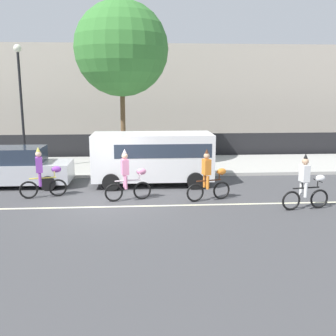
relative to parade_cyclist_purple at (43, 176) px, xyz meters
name	(u,v)px	position (x,y,z in m)	size (l,w,h in m)	color
ground_plane	(110,203)	(2.51, -0.88, -0.84)	(80.00, 80.00, 0.00)	#424244
road_centre_line	(109,207)	(2.51, -1.38, -0.84)	(36.00, 0.14, 0.01)	beige
sidewalk_curb	(119,166)	(2.51, 5.62, -0.77)	(60.00, 5.00, 0.15)	#ADAAA3
fence_line	(121,146)	(2.51, 8.52, -0.14)	(40.00, 0.08, 1.40)	black
building_backdrop	(169,95)	(5.97, 17.12, 2.68)	(28.00, 8.00, 7.03)	#B2A899
parade_cyclist_purple	(43,176)	(0.00, 0.00, 0.00)	(1.69, 0.59, 1.92)	black
parade_cyclist_pink	(128,178)	(3.18, -0.63, 0.00)	(1.69, 0.56, 1.92)	black
parade_cyclist_orange	(209,178)	(6.11, -0.83, 0.00)	(1.68, 0.61, 1.92)	black
parade_cyclist_zebra	(307,185)	(9.20, -2.12, 0.00)	(1.71, 0.52, 1.92)	black
parked_van_white	(154,155)	(4.22, 1.82, 0.44)	(5.00, 2.22, 2.18)	white
parked_car_silver	(20,168)	(-1.38, 1.89, -0.06)	(4.10, 1.92, 1.64)	#B7BABF
street_lamp_post	(20,89)	(-1.92, 4.54, 3.15)	(0.36, 0.36, 5.86)	black
street_tree_near_lamp	(121,49)	(2.78, 5.33, 5.06)	(4.58, 4.58, 8.05)	brown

